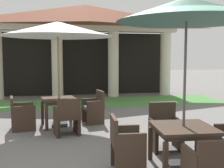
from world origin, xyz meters
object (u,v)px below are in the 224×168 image
object	(u,v)px
patio_chair_mid_left_west	(125,145)
patio_chair_near_foreground_west	(22,114)
patio_umbrella_mid_left	(187,11)
patio_chair_near_foreground_south	(67,118)
patio_chair_mid_left_south	(210,168)
patio_table_near_foreground	(59,102)
patio_umbrella_near_foreground	(58,30)
patio_table_mid_left	(183,132)
terracotta_urn	(102,105)
patio_chair_near_foreground_east	(94,108)
patio_chair_mid_left_north	(165,129)

from	to	relation	value
patio_chair_mid_left_west	patio_chair_near_foreground_west	bearing A→B (deg)	-143.15
patio_umbrella_mid_left	patio_chair_mid_left_west	bearing A→B (deg)	175.94
patio_chair_near_foreground_south	patio_chair_mid_left_south	distance (m)	3.70
patio_table_near_foreground	patio_umbrella_mid_left	xyz separation A→B (m)	(1.96, -3.25, 1.91)
patio_umbrella_near_foreground	patio_chair_mid_left_west	size ratio (longest dim) A/B	3.22
patio_table_near_foreground	patio_chair_mid_left_west	bearing A→B (deg)	-72.43
patio_chair_near_foreground_west	patio_umbrella_mid_left	xyz separation A→B (m)	(2.90, -3.08, 2.15)
patio_chair_near_foreground_west	patio_table_mid_left	size ratio (longest dim) A/B	0.82
terracotta_urn	patio_chair_near_foreground_east	bearing A→B (deg)	-106.12
patio_chair_near_foreground_west	patio_chair_mid_left_north	xyz separation A→B (m)	(2.97, -2.12, 0.00)
patio_chair_mid_left_south	terracotta_urn	size ratio (longest dim) A/B	1.91
patio_table_near_foreground	terracotta_urn	xyz separation A→B (m)	(1.45, 1.96, -0.45)
patio_chair_mid_left_west	patio_chair_near_foreground_east	bearing A→B (deg)	-174.72
patio_table_near_foreground	patio_chair_mid_left_west	size ratio (longest dim) A/B	1.11
patio_table_mid_left	patio_chair_mid_left_north	bearing A→B (deg)	85.94
patio_chair_mid_left_north	terracotta_urn	world-z (taller)	patio_chair_mid_left_north
patio_chair_near_foreground_east	patio_chair_mid_left_south	world-z (taller)	patio_chair_near_foreground_east
patio_table_near_foreground	patio_chair_mid_left_west	distance (m)	3.35
patio_umbrella_mid_left	patio_chair_near_foreground_west	bearing A→B (deg)	133.21
terracotta_urn	patio_umbrella_near_foreground	bearing A→B (deg)	-126.61
patio_chair_near_foreground_south	patio_table_near_foreground	bearing A→B (deg)	90.00
patio_chair_mid_left_north	terracotta_urn	xyz separation A→B (m)	(-0.58, 4.25, -0.22)
patio_chair_mid_left_west	terracotta_urn	size ratio (longest dim) A/B	2.06
terracotta_urn	patio_chair_mid_left_south	bearing A→B (deg)	-85.91
patio_umbrella_mid_left	patio_chair_mid_left_west	distance (m)	2.33
patio_chair_near_foreground_west	terracotta_urn	xyz separation A→B (m)	(2.39, 2.12, -0.22)
patio_chair_mid_left_south	patio_chair_mid_left_north	xyz separation A→B (m)	(0.14, 1.92, 0.01)
patio_chair_near_foreground_south	patio_chair_near_foreground_west	distance (m)	1.34
patio_chair_near_foreground_east	patio_chair_mid_left_north	world-z (taller)	patio_chair_mid_left_north
patio_chair_mid_left_south	patio_chair_mid_left_north	bearing A→B (deg)	90.00
patio_table_near_foreground	patio_chair_near_foreground_east	world-z (taller)	patio_chair_near_foreground_east
patio_umbrella_mid_left	patio_chair_mid_left_south	distance (m)	2.36
patio_chair_near_foreground_east	patio_umbrella_mid_left	distance (m)	4.16
patio_table_near_foreground	patio_chair_near_foreground_south	size ratio (longest dim) A/B	1.13
patio_chair_near_foreground_west	terracotta_urn	world-z (taller)	patio_chair_near_foreground_west
patio_chair_near_foreground_south	patio_chair_mid_left_north	xyz separation A→B (m)	(1.86, -1.36, -0.01)
patio_chair_near_foreground_west	patio_chair_near_foreground_east	size ratio (longest dim) A/B	0.93
patio_chair_near_foreground_south	terracotta_urn	xyz separation A→B (m)	(1.29, 2.89, -0.23)
patio_chair_near_foreground_south	patio_chair_mid_left_west	size ratio (longest dim) A/B	0.98
patio_table_near_foreground	patio_umbrella_near_foreground	size ratio (longest dim) A/B	0.34
patio_umbrella_near_foreground	terracotta_urn	xyz separation A→B (m)	(1.45, 1.96, -2.33)
patio_chair_near_foreground_south	patio_chair_mid_left_west	xyz separation A→B (m)	(0.84, -2.25, 0.01)
patio_table_near_foreground	patio_table_mid_left	xyz separation A→B (m)	(1.96, -3.25, -0.02)
patio_chair_near_foreground_east	terracotta_urn	size ratio (longest dim) A/B	2.06
patio_umbrella_mid_left	patio_chair_mid_left_north	xyz separation A→B (m)	(0.07, 0.96, -2.14)
patio_chair_mid_left_west	terracotta_urn	xyz separation A→B (m)	(0.45, 5.14, -0.24)
patio_chair_near_foreground_south	patio_chair_near_foreground_west	bearing A→B (deg)	135.06
patio_chair_near_foreground_west	patio_chair_near_foreground_east	xyz separation A→B (m)	(1.87, 0.34, 0.01)
patio_chair_near_foreground_west	patio_umbrella_mid_left	bearing A→B (deg)	33.05
patio_table_mid_left	patio_chair_mid_left_south	xyz separation A→B (m)	(-0.07, -0.96, -0.22)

